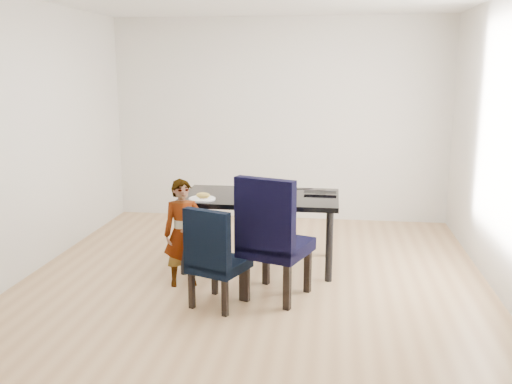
# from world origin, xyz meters

# --- Properties ---
(floor) EXTENTS (4.50, 5.00, 0.01)m
(floor) POSITION_xyz_m (0.00, 0.00, -0.01)
(floor) COLOR tan
(floor) RESTS_ON ground
(wall_back) EXTENTS (4.50, 0.01, 2.70)m
(wall_back) POSITION_xyz_m (0.00, 2.50, 1.35)
(wall_back) COLOR silver
(wall_back) RESTS_ON ground
(wall_front) EXTENTS (4.50, 0.01, 2.70)m
(wall_front) POSITION_xyz_m (0.00, -2.50, 1.35)
(wall_front) COLOR white
(wall_front) RESTS_ON ground
(wall_left) EXTENTS (0.01, 5.00, 2.70)m
(wall_left) POSITION_xyz_m (-2.25, 0.00, 1.35)
(wall_left) COLOR white
(wall_left) RESTS_ON ground
(wall_right) EXTENTS (0.01, 5.00, 2.70)m
(wall_right) POSITION_xyz_m (2.25, 0.00, 1.35)
(wall_right) COLOR silver
(wall_right) RESTS_ON ground
(dining_table) EXTENTS (1.60, 0.90, 0.75)m
(dining_table) POSITION_xyz_m (0.00, 0.50, 0.38)
(dining_table) COLOR black
(dining_table) RESTS_ON floor
(chair_left) EXTENTS (0.56, 0.57, 0.89)m
(chair_left) POSITION_xyz_m (-0.21, -0.57, 0.44)
(chair_left) COLOR black
(chair_left) RESTS_ON floor
(chair_right) EXTENTS (0.70, 0.71, 1.12)m
(chair_right) POSITION_xyz_m (0.25, -0.31, 0.56)
(chair_right) COLOR black
(chair_right) RESTS_ON floor
(child) EXTENTS (0.43, 0.35, 1.02)m
(child) POSITION_xyz_m (-0.64, -0.15, 0.51)
(child) COLOR orange
(child) RESTS_ON floor
(plate) EXTENTS (0.33, 0.33, 0.01)m
(plate) POSITION_xyz_m (-0.54, 0.23, 0.76)
(plate) COLOR white
(plate) RESTS_ON dining_table
(sandwich) EXTENTS (0.15, 0.11, 0.06)m
(sandwich) POSITION_xyz_m (-0.54, 0.24, 0.79)
(sandwich) COLOR gold
(sandwich) RESTS_ON plate
(laptop) EXTENTS (0.34, 0.23, 0.03)m
(laptop) POSITION_xyz_m (0.61, 0.70, 0.76)
(laptop) COLOR black
(laptop) RESTS_ON dining_table
(cable_tangle) EXTENTS (0.18, 0.18, 0.01)m
(cable_tangle) POSITION_xyz_m (0.18, 0.84, 0.75)
(cable_tangle) COLOR black
(cable_tangle) RESTS_ON dining_table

